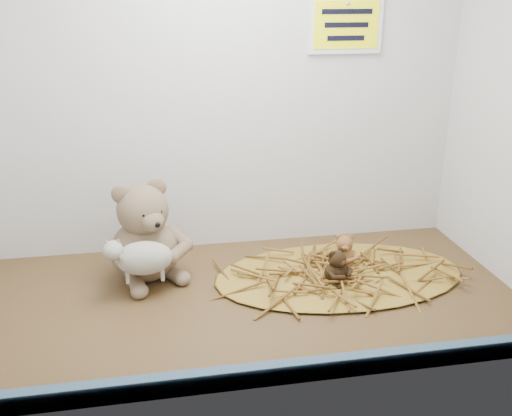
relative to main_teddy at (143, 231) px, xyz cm
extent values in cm
cube|color=#412E16|center=(20.53, -14.04, -11.70)|extent=(120.00, 60.00, 0.40)
cube|color=silver|center=(20.53, 15.96, 33.30)|extent=(120.00, 0.40, 90.00)
cube|color=#38576A|center=(20.53, -42.84, -9.90)|extent=(119.28, 2.20, 3.60)
ellipsoid|color=olive|center=(44.37, -7.78, -11.13)|extent=(58.86, 34.18, 1.14)
cube|color=#FEFF0D|center=(50.53, 15.36, 43.30)|extent=(16.00, 1.20, 11.00)
camera|label=1|loc=(4.09, -121.44, 50.37)|focal=40.00mm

